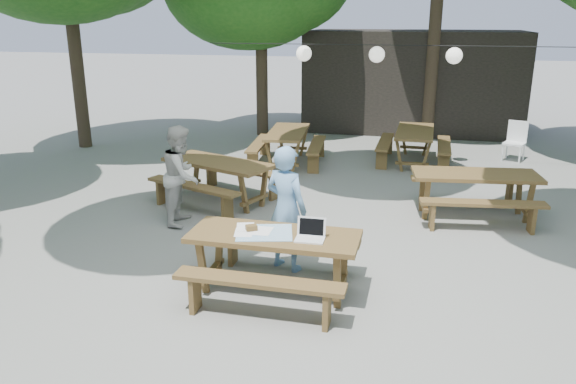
% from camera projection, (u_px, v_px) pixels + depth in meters
% --- Properties ---
extents(ground, '(80.00, 80.00, 0.00)m').
position_uv_depth(ground, '(343.00, 278.00, 7.14)').
color(ground, slate).
rests_on(ground, ground).
extents(pavilion, '(6.00, 3.00, 2.80)m').
position_uv_depth(pavilion, '(413.00, 80.00, 16.34)').
color(pavilion, black).
rests_on(pavilion, ground).
extents(main_picnic_table, '(2.00, 1.58, 0.75)m').
position_uv_depth(main_picnic_table, '(274.00, 262.00, 6.68)').
color(main_picnic_table, brown).
rests_on(main_picnic_table, ground).
extents(picnic_table_nw, '(2.34, 2.15, 0.75)m').
position_uv_depth(picnic_table_nw, '(218.00, 181.00, 9.98)').
color(picnic_table_nw, brown).
rests_on(picnic_table_nw, ground).
extents(picnic_table_ne, '(2.09, 1.82, 0.75)m').
position_uv_depth(picnic_table_ne, '(474.00, 194.00, 9.22)').
color(picnic_table_ne, brown).
rests_on(picnic_table_ne, ground).
extents(picnic_table_far_w, '(1.76, 2.07, 0.75)m').
position_uv_depth(picnic_table_far_w, '(288.00, 147.00, 12.57)').
color(picnic_table_far_w, brown).
rests_on(picnic_table_far_w, ground).
extents(picnic_table_far_e, '(1.61, 2.01, 0.75)m').
position_uv_depth(picnic_table_far_e, '(414.00, 146.00, 12.64)').
color(picnic_table_far_e, brown).
rests_on(picnic_table_far_e, ground).
extents(woman, '(0.71, 0.60, 1.65)m').
position_uv_depth(woman, '(286.00, 208.00, 7.20)').
color(woman, '#72A1D0').
rests_on(woman, ground).
extents(second_person, '(0.69, 0.83, 1.58)m').
position_uv_depth(second_person, '(182.00, 175.00, 8.85)').
color(second_person, beige).
rests_on(second_person, ground).
extents(plastic_chair, '(0.57, 0.57, 0.90)m').
position_uv_depth(plastic_chair, '(514.00, 150.00, 12.89)').
color(plastic_chair, white).
rests_on(plastic_chair, ground).
extents(laptop, '(0.34, 0.27, 0.24)m').
position_uv_depth(laptop, '(311.00, 234.00, 6.41)').
color(laptop, white).
rests_on(laptop, main_picnic_table).
extents(tabletop_clutter, '(0.79, 0.69, 0.08)m').
position_uv_depth(tabletop_clutter, '(261.00, 231.00, 6.61)').
color(tabletop_clutter, '#388BC0').
rests_on(tabletop_clutter, main_picnic_table).
extents(paper_lanterns, '(9.00, 0.34, 0.38)m').
position_uv_depth(paper_lanterns, '(377.00, 54.00, 12.02)').
color(paper_lanterns, black).
rests_on(paper_lanterns, ground).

